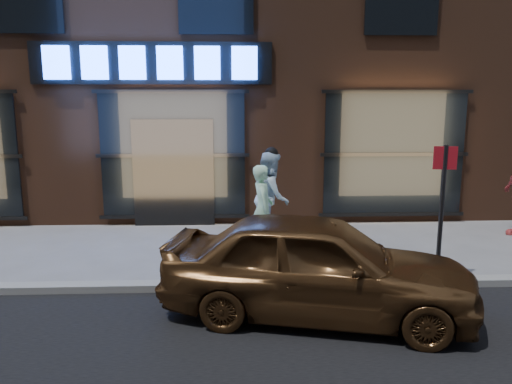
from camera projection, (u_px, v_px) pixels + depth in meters
ground at (145, 290)px, 7.57m from camera, size 90.00×90.00×0.00m
curb at (145, 287)px, 7.56m from camera, size 60.00×0.25×0.12m
storefront_building at (186, 17)px, 14.43m from camera, size 30.20×8.28×10.30m
man_bowtie at (263, 208)px, 9.36m from camera, size 0.42×0.62×1.65m
man_cap at (271, 197)px, 9.99m from camera, size 0.72×0.91×1.83m
gold_sedan at (317, 266)px, 6.59m from camera, size 4.36×2.56×1.39m
sign_post at (442, 201)px, 7.61m from camera, size 0.35×0.07×2.18m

